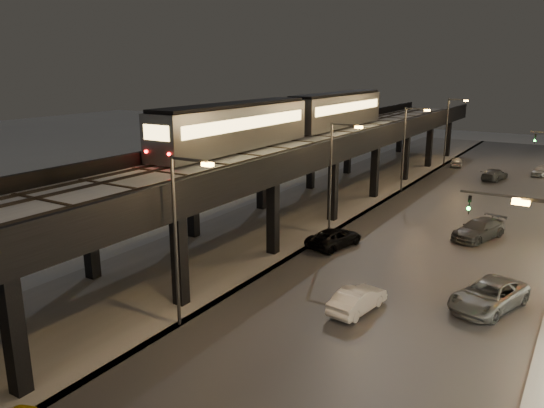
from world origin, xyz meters
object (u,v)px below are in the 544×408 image
Objects in this scene: subway_train at (294,117)px; car_far_white at (457,162)px; car_near_white at (357,300)px; car_mid_silver at (334,238)px; car_onc_red at (540,171)px; car_onc_white at (479,230)px; car_mid_dark at (494,175)px; car_onc_dark at (489,296)px.

subway_train is 10.16× the size of car_far_white.
car_mid_silver is (-5.72, 9.24, -0.01)m from car_near_white.
car_onc_red is (10.31, -1.16, -0.00)m from car_far_white.
car_onc_white is (18.25, -2.92, -7.68)m from subway_train.
car_near_white is 1.13× the size of car_onc_red.
car_mid_dark is at bearing -82.13° from car_near_white.
car_onc_white reaches higher than car_mid_dark.
subway_train reaches higher than car_onc_white.
car_mid_dark is at bearing 116.21° from car_onc_dark.
subway_train is at bearing -118.03° from car_onc_red.
car_near_white is 1.12× the size of car_far_white.
car_onc_dark is at bearing -36.26° from subway_train.
car_far_white is (0.06, 38.52, -0.04)m from car_mid_silver.
subway_train reaches higher than car_mid_dark.
car_near_white is at bearing 134.26° from car_mid_silver.
subway_train reaches higher than car_onc_red.
car_onc_white is (2.87, -24.23, 0.11)m from car_mid_dark.
car_onc_white is at bearing -92.30° from car_near_white.
car_far_white is at bearing -36.67° from car_mid_dark.
car_mid_dark is (5.97, 31.79, -0.02)m from car_mid_silver.
car_mid_silver is at bearing -48.08° from subway_train.
car_mid_silver is at bearing -50.02° from car_near_white.
car_near_white is 0.86× the size of car_mid_silver.
car_onc_dark is at bearing 169.21° from car_mid_silver.
car_far_white is (-5.67, 47.76, -0.05)m from car_near_white.
subway_train reaches higher than car_mid_silver.
car_near_white reaches higher than car_mid_silver.
car_onc_white is at bearing -84.61° from car_onc_red.
subway_train is at bearing 160.97° from car_onc_dark.
car_far_white reaches higher than car_onc_red.
car_onc_dark is at bearing -57.49° from car_onc_white.
car_near_white is 41.03m from car_mid_dark.
car_onc_dark is (5.83, -36.86, 0.11)m from car_mid_dark.
car_mid_dark is 1.22× the size of car_onc_red.
car_mid_dark reaches higher than car_onc_red.
car_mid_silver is at bearing -120.10° from car_onc_white.
car_onc_red is (-1.42, 42.43, -0.14)m from car_onc_dark.
car_near_white reaches higher than car_mid_dark.
car_mid_dark is at bearing 54.18° from subway_train.
car_far_white is at bearing -75.02° from car_near_white.
car_far_white is 0.71× the size of car_onc_white.
car_near_white is at bearing -87.37° from car_onc_red.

